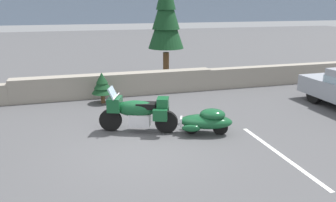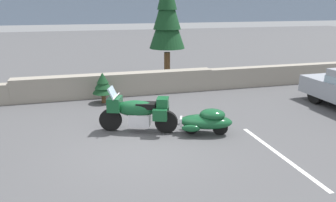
# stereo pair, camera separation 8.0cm
# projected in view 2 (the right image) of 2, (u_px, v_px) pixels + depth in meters

# --- Properties ---
(ground_plane) EXTENTS (80.00, 80.00, 0.00)m
(ground_plane) POSITION_uv_depth(u_px,v_px,m) (141.00, 145.00, 8.73)
(ground_plane) COLOR #4C4C4F
(stone_guard_wall) EXTENTS (24.00, 0.58, 0.92)m
(stone_guard_wall) POSITION_uv_depth(u_px,v_px,m) (128.00, 85.00, 13.40)
(stone_guard_wall) COLOR gray
(stone_guard_wall) RESTS_ON ground
(touring_motorcycle) EXTENTS (2.21, 1.23, 1.33)m
(touring_motorcycle) POSITION_uv_depth(u_px,v_px,m) (138.00, 111.00, 9.48)
(touring_motorcycle) COLOR black
(touring_motorcycle) RESTS_ON ground
(car_shaped_trailer) EXTENTS (2.18, 1.19, 0.76)m
(car_shaped_trailer) POSITION_uv_depth(u_px,v_px,m) (206.00, 121.00, 9.35)
(car_shaped_trailer) COLOR black
(car_shaped_trailer) RESTS_ON ground
(pine_tree_tall) EXTENTS (1.61, 1.61, 5.10)m
(pine_tree_tall) POSITION_uv_depth(u_px,v_px,m) (167.00, 13.00, 14.52)
(pine_tree_tall) COLOR brown
(pine_tree_tall) RESTS_ON ground
(pine_sapling_near) EXTENTS (0.80, 0.80, 1.17)m
(pine_sapling_near) POSITION_uv_depth(u_px,v_px,m) (103.00, 84.00, 12.23)
(pine_sapling_near) COLOR brown
(pine_sapling_near) RESTS_ON ground
(parking_stripe_marker) EXTENTS (0.12, 3.60, 0.01)m
(parking_stripe_marker) POSITION_uv_depth(u_px,v_px,m) (280.00, 155.00, 8.16)
(parking_stripe_marker) COLOR silver
(parking_stripe_marker) RESTS_ON ground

